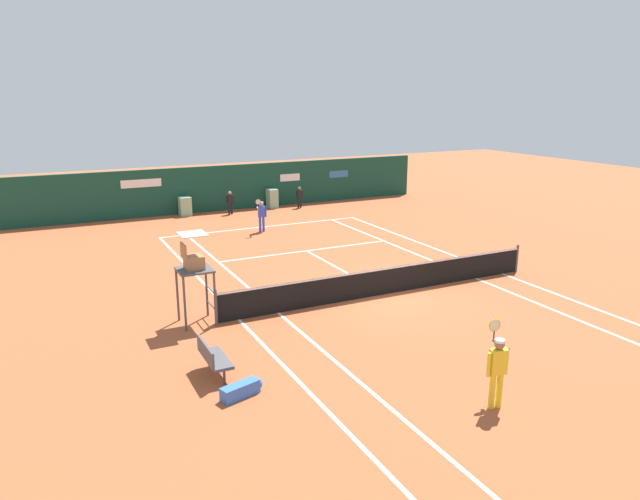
{
  "coord_description": "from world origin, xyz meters",
  "views": [
    {
      "loc": [
        -10.53,
        -16.14,
        6.72
      ],
      "look_at": [
        -0.73,
        3.6,
        0.8
      ],
      "focal_mm": 32.9,
      "sensor_mm": 36.0,
      "label": 1
    }
  ],
  "objects": [
    {
      "name": "tennis_ball_near_service_line",
      "position": [
        -4.37,
        2.18,
        0.03
      ],
      "size": [
        0.07,
        0.07,
        0.07
      ],
      "primitive_type": "sphere",
      "color": "#CCE033",
      "rests_on": "ground_plane"
    },
    {
      "name": "ball_kid_centre_post",
      "position": [
        -0.48,
        15.64,
        0.76
      ],
      "size": [
        0.44,
        0.2,
        1.32
      ],
      "rotation": [
        0.0,
        0.0,
        3.04
      ],
      "color": "black",
      "rests_on": "ground_plane"
    },
    {
      "name": "ball_kid_right_post",
      "position": [
        3.86,
        15.64,
        0.73
      ],
      "size": [
        0.42,
        0.21,
        1.28
      ],
      "rotation": [
        0.0,
        0.0,
        2.98
      ],
      "color": "black",
      "rests_on": "ground_plane"
    },
    {
      "name": "umpire_chair",
      "position": [
        -6.52,
        0.31,
        1.81
      ],
      "size": [
        1.0,
        1.0,
        2.78
      ],
      "rotation": [
        0.0,
        0.0,
        -1.57
      ],
      "color": "#47474C",
      "rests_on": "ground_plane"
    },
    {
      "name": "ground_plane",
      "position": [
        -0.0,
        0.58,
        0.0
      ],
      "size": [
        80.0,
        80.0,
        0.01
      ],
      "color": "#A8512D"
    },
    {
      "name": "player_near_side",
      "position": [
        -1.91,
        -7.44,
        0.98
      ],
      "size": [
        0.73,
        0.68,
        1.86
      ],
      "rotation": [
        0.0,
        0.0,
        -0.16
      ],
      "color": "yellow",
      "rests_on": "ground_plane"
    },
    {
      "name": "equipment_bag",
      "position": [
        -6.71,
        -4.49,
        0.16
      ],
      "size": [
        1.08,
        0.55,
        0.32
      ],
      "color": "blue",
      "rests_on": "ground_plane"
    },
    {
      "name": "player_on_baseline",
      "position": [
        -0.44,
        10.73,
        0.92
      ],
      "size": [
        0.72,
        0.63,
        1.76
      ],
      "rotation": [
        0.0,
        0.0,
        2.91
      ],
      "color": "blue",
      "rests_on": "ground_plane"
    },
    {
      "name": "tennis_net",
      "position": [
        0.0,
        0.0,
        0.51
      ],
      "size": [
        12.1,
        0.1,
        1.07
      ],
      "color": "#4C4C51",
      "rests_on": "ground_plane"
    },
    {
      "name": "player_bench",
      "position": [
        -7.05,
        -3.23,
        0.51
      ],
      "size": [
        0.54,
        1.32,
        0.88
      ],
      "rotation": [
        0.0,
        0.0,
        -1.57
      ],
      "color": "#38383D",
      "rests_on": "ground_plane"
    },
    {
      "name": "sponsor_back_wall",
      "position": [
        -0.02,
        16.97,
        1.28
      ],
      "size": [
        25.0,
        1.02,
        2.64
      ],
      "color": "#144233",
      "rests_on": "ground_plane"
    }
  ]
}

